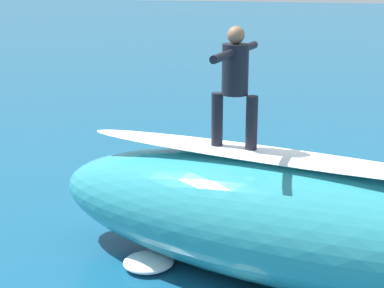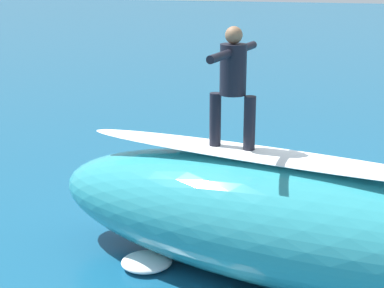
{
  "view_description": "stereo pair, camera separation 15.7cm",
  "coord_description": "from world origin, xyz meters",
  "px_view_note": "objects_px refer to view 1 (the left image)",
  "views": [
    {
      "loc": [
        -1.05,
        9.76,
        4.12
      ],
      "look_at": [
        1.3,
        0.53,
        1.31
      ],
      "focal_mm": 57.47,
      "sensor_mm": 36.0,
      "label": 1
    },
    {
      "loc": [
        -1.2,
        9.72,
        4.12
      ],
      "look_at": [
        1.3,
        0.53,
        1.31
      ],
      "focal_mm": 57.47,
      "sensor_mm": 36.0,
      "label": 2
    }
  ],
  "objects_px": {
    "surfboard_riding": "(234,150)",
    "surfboard_paddling": "(163,183)",
    "surfer_riding": "(235,79)",
    "surfer_paddling": "(167,172)"
  },
  "relations": [
    {
      "from": "surfboard_riding",
      "to": "surfer_paddling",
      "type": "height_order",
      "value": "surfboard_riding"
    },
    {
      "from": "surfboard_riding",
      "to": "surfer_riding",
      "type": "bearing_deg",
      "value": 106.74
    },
    {
      "from": "surfboard_paddling",
      "to": "surfboard_riding",
      "type": "bearing_deg",
      "value": 52.83
    },
    {
      "from": "surfer_riding",
      "to": "surfer_paddling",
      "type": "xyz_separation_m",
      "value": [
        1.85,
        -3.05,
        -2.46
      ]
    },
    {
      "from": "surfer_riding",
      "to": "surfboard_paddling",
      "type": "distance_m",
      "value": 4.37
    },
    {
      "from": "surfboard_riding",
      "to": "surfboard_paddling",
      "type": "xyz_separation_m",
      "value": [
        1.9,
        -2.92,
        -1.67
      ]
    },
    {
      "from": "surfboard_riding",
      "to": "surfboard_paddling",
      "type": "bearing_deg",
      "value": -47.39
    },
    {
      "from": "surfboard_riding",
      "to": "surfer_paddling",
      "type": "xyz_separation_m",
      "value": [
        1.85,
        -3.05,
        -1.49
      ]
    },
    {
      "from": "surfer_riding",
      "to": "surfboard_paddling",
      "type": "height_order",
      "value": "surfer_riding"
    },
    {
      "from": "surfboard_riding",
      "to": "surfer_paddling",
      "type": "distance_m",
      "value": 3.87
    }
  ]
}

